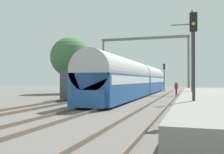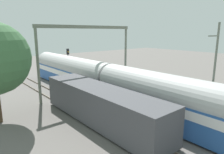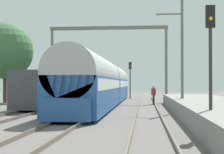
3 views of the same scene
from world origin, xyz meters
name	(u,v)px [view 2 (image 2 of 3)]	position (x,y,z in m)	size (l,w,h in m)	color
passenger_train	(110,83)	(0.00, 13.58, 1.97)	(2.93, 32.85, 3.82)	#28569E
freight_car	(100,105)	(-3.93, 9.99, 1.47)	(2.80, 13.00, 2.70)	#47474C
person_crossing	(138,84)	(4.54, 13.76, 1.03)	(0.41, 0.47, 1.73)	#252525
railway_signal_far	(68,59)	(1.92, 26.05, 2.99)	(0.36, 0.30, 4.64)	#2D2D33
catenary_gantry	(88,46)	(0.00, 17.47, 5.61)	(12.26, 0.28, 7.86)	#64695B
catenary_pole_east_mid	(215,65)	(6.28, 5.86, 4.15)	(1.90, 0.20, 8.00)	#64695B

